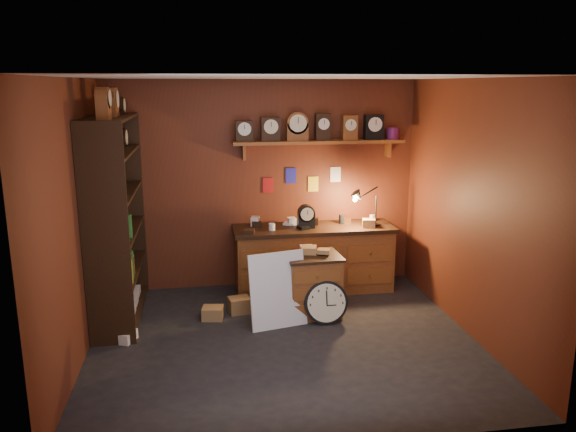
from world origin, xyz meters
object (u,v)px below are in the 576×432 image
Objects in this scene: shelving_unit at (113,211)px; big_round_clock at (326,303)px; low_cabinet at (313,282)px; workbench at (314,255)px.

shelving_unit is 5.18× the size of big_round_clock.
shelving_unit is at bearing 168.69° from low_cabinet.
shelving_unit is at bearing 165.98° from big_round_clock.
workbench is (2.41, 0.49, -0.78)m from shelving_unit.
low_cabinet is at bearing 109.77° from big_round_clock.
workbench is at bearing 11.61° from shelving_unit.
low_cabinet is (2.23, -0.31, -0.86)m from shelving_unit.
shelving_unit is 3.17× the size of low_cabinet.
shelving_unit reaches higher than low_cabinet.
workbench is 2.55× the size of low_cabinet.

